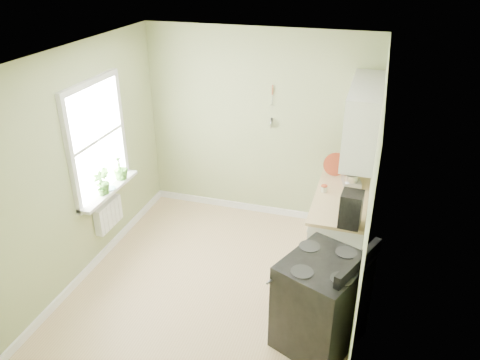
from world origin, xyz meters
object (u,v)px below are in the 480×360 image
(stand_mixer, at_px, (353,172))
(kettle, at_px, (334,161))
(coffee_maker, at_px, (351,210))
(stove, at_px, (321,302))

(stand_mixer, bearing_deg, kettle, 122.68)
(coffee_maker, bearing_deg, stand_mixer, 93.41)
(stove, bearing_deg, kettle, 94.72)
(stand_mixer, height_order, kettle, stand_mixer)
(kettle, bearing_deg, coffee_maker, -76.68)
(kettle, distance_m, coffee_maker, 1.46)
(coffee_maker, bearing_deg, kettle, 103.32)
(kettle, height_order, coffee_maker, coffee_maker)
(stove, distance_m, coffee_maker, 1.03)
(kettle, xyz_separation_m, coffee_maker, (0.34, -1.42, 0.09))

